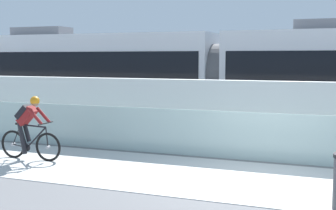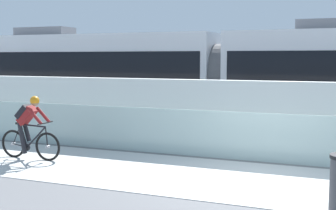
% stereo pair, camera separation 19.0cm
% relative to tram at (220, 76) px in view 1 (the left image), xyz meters
% --- Properties ---
extents(ground_plane, '(200.00, 200.00, 0.00)m').
position_rel_tram_xyz_m(ground_plane, '(2.44, -6.85, -1.89)').
color(ground_plane, slate).
extents(bike_path_deck, '(32.00, 3.20, 0.01)m').
position_rel_tram_xyz_m(bike_path_deck, '(2.44, -6.85, -1.89)').
color(bike_path_deck, beige).
rests_on(bike_path_deck, ground).
extents(glass_parapet, '(32.00, 0.05, 1.21)m').
position_rel_tram_xyz_m(glass_parapet, '(2.44, -5.00, -1.29)').
color(glass_parapet, '#ADC6C1').
rests_on(glass_parapet, ground).
extents(concrete_barrier_wall, '(32.00, 0.36, 1.90)m').
position_rel_tram_xyz_m(concrete_barrier_wall, '(2.44, -3.20, -0.94)').
color(concrete_barrier_wall, white).
rests_on(concrete_barrier_wall, ground).
extents(tram_rail_near, '(32.00, 0.08, 0.01)m').
position_rel_tram_xyz_m(tram_rail_near, '(2.44, -0.72, -1.89)').
color(tram_rail_near, '#595654').
rests_on(tram_rail_near, ground).
extents(tram_rail_far, '(32.00, 0.08, 0.01)m').
position_rel_tram_xyz_m(tram_rail_far, '(2.44, 0.72, -1.89)').
color(tram_rail_far, '#595654').
rests_on(tram_rail_far, ground).
extents(tram, '(22.56, 2.54, 3.81)m').
position_rel_tram_xyz_m(tram, '(0.00, 0.00, 0.00)').
color(tram, silver).
rests_on(tram, ground).
extents(cyclist_on_bike, '(1.77, 0.58, 1.61)m').
position_rel_tram_xyz_m(cyclist_on_bike, '(-3.19, -6.85, -1.09)').
color(cyclist_on_bike, black).
rests_on(cyclist_on_bike, ground).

